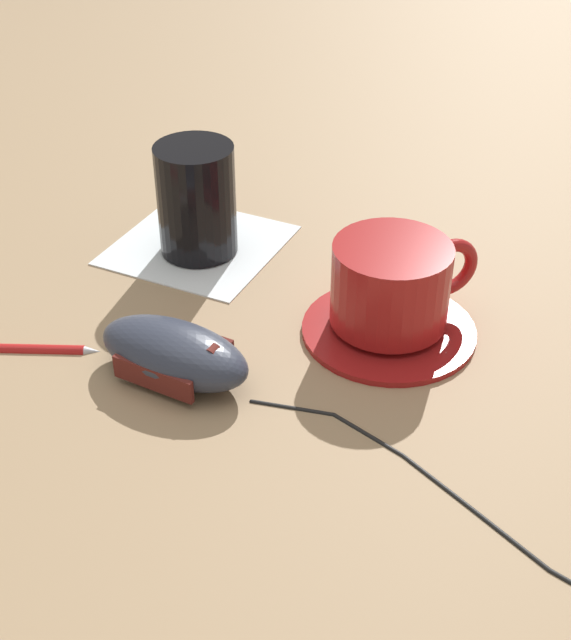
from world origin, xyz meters
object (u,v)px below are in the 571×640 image
at_px(computer_mouse, 174,353).
at_px(pen, 3,345).
at_px(saucer, 389,328).
at_px(drinking_glass, 196,200).
at_px(coffee_cup, 393,283).

height_order(computer_mouse, pen, computer_mouse).
bearing_deg(pen, saucer, 122.46).
relative_size(drinking_glass, pen, 0.73).
bearing_deg(computer_mouse, saucer, 136.12).
bearing_deg(computer_mouse, coffee_cup, 137.78).
distance_m(saucer, pen, 0.29).
relative_size(saucer, pen, 1.01).
bearing_deg(drinking_glass, computer_mouse, 27.12).
height_order(saucer, pen, same).
distance_m(saucer, coffee_cup, 0.04).
height_order(coffee_cup, drinking_glass, drinking_glass).
relative_size(coffee_cup, drinking_glass, 1.08).
height_order(drinking_glass, pen, drinking_glass).
distance_m(saucer, computer_mouse, 0.17).
bearing_deg(coffee_cup, computer_mouse, -42.22).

